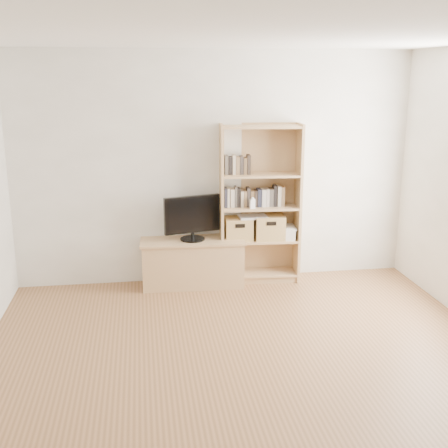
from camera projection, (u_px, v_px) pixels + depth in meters
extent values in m
cube|color=brown|center=(259.00, 391.00, 4.28)|extent=(4.50, 5.00, 0.01)
cube|color=beige|center=(215.00, 169.00, 6.33)|extent=(4.50, 0.02, 2.60)
cube|color=white|center=(266.00, 31.00, 3.60)|extent=(4.50, 5.00, 0.01)
cube|color=tan|center=(193.00, 263.00, 6.35)|extent=(1.14, 0.47, 0.51)
cube|color=tan|center=(260.00, 205.00, 6.35)|extent=(0.92, 0.38, 1.81)
cube|color=black|center=(192.00, 218.00, 6.22)|extent=(0.63, 0.20, 0.50)
cube|color=#212331|center=(260.00, 196.00, 6.34)|extent=(0.89, 0.21, 0.24)
cube|color=#212331|center=(242.00, 164.00, 6.23)|extent=(0.42, 0.18, 0.21)
cube|color=white|center=(252.00, 204.00, 6.23)|extent=(0.06, 0.04, 0.11)
cube|color=olive|center=(239.00, 229.00, 6.39)|extent=(0.32, 0.27, 0.25)
cube|color=olive|center=(269.00, 227.00, 6.42)|extent=(0.35, 0.29, 0.27)
cube|color=silver|center=(253.00, 217.00, 6.36)|extent=(0.32, 0.22, 0.02)
cube|color=silver|center=(286.00, 233.00, 6.45)|extent=(0.22, 0.29, 0.12)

